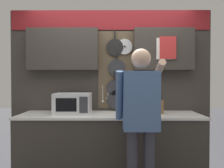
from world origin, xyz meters
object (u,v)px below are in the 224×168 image
at_px(knife_block, 158,106).
at_px(person, 141,113).
at_px(utensil_crock, 145,107).
at_px(microwave, 73,103).

bearing_deg(knife_block, person, -117.76).
bearing_deg(utensil_crock, person, -102.97).
height_order(microwave, person, person).
distance_m(microwave, knife_block, 1.19).
relative_size(microwave, utensil_crock, 1.39).
bearing_deg(person, utensil_crock, 77.03).
relative_size(microwave, person, 0.29).
xyz_separation_m(knife_block, person, (-0.33, -0.62, 0.01)).
height_order(utensil_crock, person, person).
height_order(knife_block, person, person).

